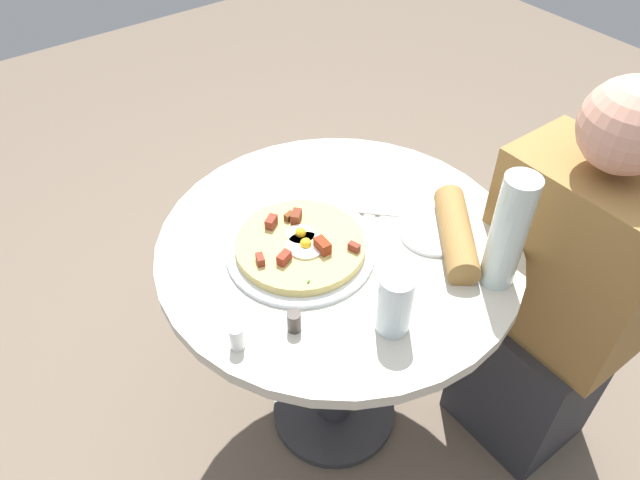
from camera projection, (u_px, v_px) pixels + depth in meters
The scene contains 13 objects.
ground_plane at pixel (334, 412), 1.85m from camera, with size 6.00×6.00×0.00m, color #6B5B4C.
dining_table at pixel (337, 292), 1.47m from camera, with size 0.82×0.82×0.73m.
person_seated at pixel (552, 310), 1.49m from camera, with size 0.49×0.47×1.14m.
pizza_plate at pixel (301, 251), 1.32m from camera, with size 0.33×0.33×0.01m, color white.
breakfast_pizza at pixel (300, 244), 1.31m from camera, with size 0.29×0.29×0.05m.
bread_plate at pixel (434, 232), 1.37m from camera, with size 0.16×0.16×0.01m, color white.
napkin at pixel (373, 191), 1.48m from camera, with size 0.17×0.14×0.00m, color white.
fork at pixel (366, 189), 1.48m from camera, with size 0.18×0.01×0.01m, color silver.
knife at pixel (380, 190), 1.47m from camera, with size 0.18×0.01×0.01m, color silver.
water_glass at pixel (395, 303), 1.13m from camera, with size 0.07×0.07×0.14m, color silver.
water_bottle at pixel (509, 232), 1.18m from camera, with size 0.07×0.07×0.27m, color silver.
salt_shaker at pixel (237, 337), 1.12m from camera, with size 0.03×0.03×0.05m, color white.
pepper_shaker at pixel (294, 321), 1.15m from camera, with size 0.03×0.03×0.05m, color #3F3833.
Camera 1 is at (-0.76, 0.62, 1.66)m, focal length 33.70 mm.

